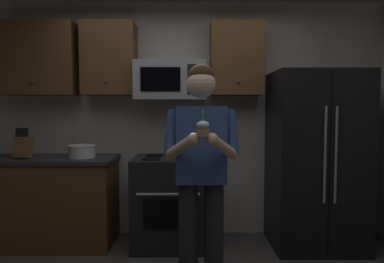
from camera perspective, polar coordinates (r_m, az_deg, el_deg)
wall_back at (r=4.00m, az=-1.13°, el=1.92°), size 4.40×0.10×2.60m
oven_range at (r=3.73m, az=-3.54°, el=-11.23°), size 0.76×0.70×0.93m
microwave at (r=3.74m, az=-3.51°, el=8.24°), size 0.74×0.41×0.40m
refrigerator at (r=3.83m, az=19.49°, el=-4.37°), size 0.90×0.75×1.80m
cabinet_row_upper at (r=3.89m, az=-12.14°, el=11.39°), size 2.78×0.36×0.76m
counter_left at (r=4.04m, az=-22.59°, el=-10.36°), size 1.44×0.66×0.92m
knife_block at (r=3.98m, az=-25.79°, el=-2.25°), size 0.16×0.15×0.32m
bowl_large_white at (r=3.80m, az=-17.48°, el=-3.03°), size 0.28×0.28×0.13m
person at (r=2.68m, az=1.50°, el=-5.46°), size 0.60×0.48×1.76m
cupcake at (r=2.32m, az=1.78°, el=0.50°), size 0.09×0.09×0.17m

